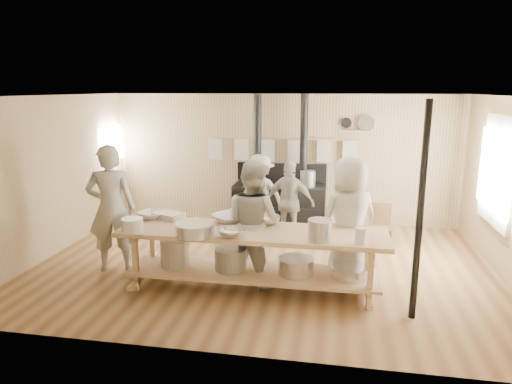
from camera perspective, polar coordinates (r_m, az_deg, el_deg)
ground at (r=7.25m, az=0.82°, el=-9.07°), size 7.00×7.00×0.00m
room_shell at (r=6.82m, az=0.86°, el=3.69°), size 7.00×7.00×7.00m
window_right at (r=7.72m, az=28.00°, el=2.34°), size 0.09×1.50×1.65m
left_opening at (r=9.82m, az=-17.56°, el=5.78°), size 0.00×0.90×0.90m
stove at (r=9.09m, az=2.93°, el=-1.08°), size 1.90×0.75×2.60m
towel_rail at (r=9.18m, az=3.26°, el=5.68°), size 3.00×0.04×0.47m
back_wall_shelf at (r=9.11m, az=12.60°, el=8.12°), size 0.63×0.14×0.32m
prep_table at (r=6.24m, az=-0.58°, el=-7.68°), size 3.60×0.90×0.85m
support_post at (r=5.56m, az=19.83°, el=-2.59°), size 0.08×0.08×2.60m
cook_far_left at (r=7.11m, az=-17.63°, el=-1.98°), size 0.82×0.67×1.93m
cook_left at (r=6.37m, az=-0.40°, el=-3.86°), size 1.06×0.99×1.75m
cook_center at (r=6.52m, az=11.56°, el=-3.51°), size 1.05×0.91×1.80m
cook_right at (r=8.03m, az=4.28°, el=-1.31°), size 0.93×0.54×1.50m
cook_by_window at (r=8.48m, az=0.49°, el=-0.41°), size 1.09×0.79×1.52m
chair at (r=8.13m, az=15.14°, el=-5.34°), size 0.38×0.38×0.78m
bowl_white_a at (r=6.86m, az=-12.85°, el=-2.78°), size 0.48×0.48×0.10m
bowl_steel_a at (r=5.85m, az=-3.10°, el=-5.14°), size 0.48×0.48×0.11m
bowl_white_b at (r=6.50m, az=-3.35°, el=-3.26°), size 0.65×0.65×0.11m
bowl_steel_b at (r=6.40m, az=1.50°, el=-3.52°), size 0.48×0.48×0.11m
roasting_pan at (r=6.77m, az=-10.88°, el=-2.92°), size 0.49×0.41×0.09m
mixing_bowl_large at (r=5.96m, az=-7.66°, el=-4.62°), size 0.50×0.50×0.16m
bucket_galv at (r=5.74m, az=7.95°, el=-4.75°), size 0.36×0.36×0.27m
deep_bowl_enamel at (r=6.27m, az=-15.19°, el=-4.00°), size 0.34×0.34×0.18m
pitcher at (r=5.70m, az=12.94°, el=-5.40°), size 0.17×0.17×0.21m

